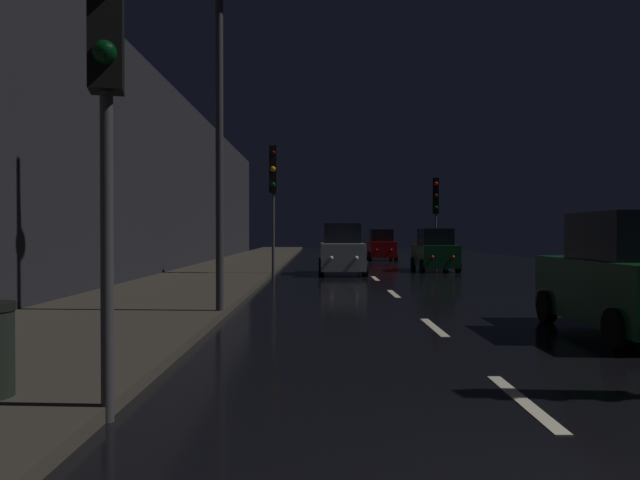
% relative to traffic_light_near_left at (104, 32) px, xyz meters
% --- Properties ---
extents(ground, '(25.03, 84.00, 0.02)m').
position_rel_traffic_light_near_left_xyz_m(ground, '(4.11, 22.21, -3.63)').
color(ground, black).
extents(sidewalk_left, '(4.40, 84.00, 0.15)m').
position_rel_traffic_light_near_left_xyz_m(sidewalk_left, '(-2.21, 22.21, -3.55)').
color(sidewalk_left, '#38332B').
rests_on(sidewalk_left, ground).
extents(building_facade_left, '(0.80, 63.00, 8.13)m').
position_rel_traffic_light_near_left_xyz_m(building_facade_left, '(-4.81, 18.71, 0.44)').
color(building_facade_left, black).
rests_on(building_facade_left, ground).
extents(lane_centerline, '(0.16, 36.11, 0.01)m').
position_rel_traffic_light_near_left_xyz_m(lane_centerline, '(4.11, 16.69, -3.62)').
color(lane_centerline, beige).
rests_on(lane_centerline, ground).
extents(traffic_light_near_left, '(0.38, 0.49, 4.98)m').
position_rel_traffic_light_near_left_xyz_m(traffic_light_near_left, '(0.00, 0.00, 0.00)').
color(traffic_light_near_left, '#38383A').
rests_on(traffic_light_near_left, ground).
extents(traffic_light_far_right, '(0.35, 0.47, 4.67)m').
position_rel_traffic_light_near_left_xyz_m(traffic_light_far_right, '(8.12, 27.19, -0.25)').
color(traffic_light_far_right, '#38383A').
rests_on(traffic_light_far_right, ground).
extents(traffic_light_far_left, '(0.31, 0.46, 5.27)m').
position_rel_traffic_light_near_left_xyz_m(traffic_light_far_left, '(0.10, 19.26, 0.23)').
color(traffic_light_far_left, '#38383A').
rests_on(traffic_light_far_left, ground).
extents(streetlamp_overhead, '(1.70, 0.44, 8.31)m').
position_rel_traffic_light_near_left_xyz_m(streetlamp_overhead, '(0.31, 7.14, 1.77)').
color(streetlamp_overhead, '#2D2D30').
rests_on(streetlamp_overhead, ground).
extents(car_approaching_headlights, '(1.98, 4.29, 2.16)m').
position_rel_traffic_light_near_left_xyz_m(car_approaching_headlights, '(2.92, 20.75, -2.64)').
color(car_approaching_headlights, '#A5A8AD').
rests_on(car_approaching_headlights, ground).
extents(car_parked_right_far, '(1.80, 3.89, 1.96)m').
position_rel_traffic_light_near_left_xyz_m(car_parked_right_far, '(7.32, 23.10, -2.73)').
color(car_parked_right_far, '#0F3819').
rests_on(car_parked_right_far, ground).
extents(car_distant_taillights, '(1.82, 3.94, 1.98)m').
position_rel_traffic_light_near_left_xyz_m(car_distant_taillights, '(5.92, 34.40, -2.72)').
color(car_distant_taillights, maroon).
rests_on(car_distant_taillights, ground).
extents(car_parked_right_near, '(1.95, 4.22, 2.13)m').
position_rel_traffic_light_near_left_xyz_m(car_parked_right_near, '(7.32, 4.98, -2.65)').
color(car_parked_right_near, '#0F3819').
rests_on(car_parked_right_near, ground).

